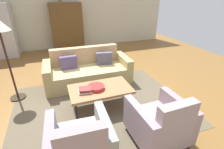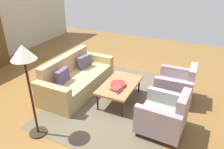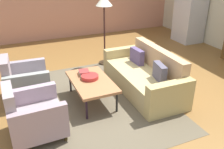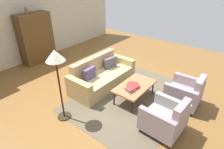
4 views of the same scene
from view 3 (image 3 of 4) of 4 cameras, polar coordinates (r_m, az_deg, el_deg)
ground_plane at (r=5.15m, az=3.38°, el=-3.88°), size 10.36×10.36×0.00m
area_rug at (r=4.85m, az=-4.02°, el=-5.86°), size 3.40×2.60×0.01m
couch at (r=5.15m, az=7.85°, el=-0.50°), size 2.11×0.93×0.86m
coffee_table at (r=4.64m, az=-4.75°, el=-1.79°), size 1.20×0.70×0.44m
armchair_left at (r=5.03m, az=-19.71°, el=-1.83°), size 0.84×0.84×0.88m
armchair_right at (r=3.97m, az=-18.00°, el=-9.18°), size 0.82×0.82×0.88m
fruit_bowl at (r=4.69m, az=-5.12°, el=-0.56°), size 0.33×0.33×0.07m
book_stack at (r=4.86m, az=-6.46°, el=0.44°), size 0.27×0.23×0.08m
refrigerator at (r=8.46m, az=17.54°, el=13.42°), size 0.80×0.73×1.85m
floor_lamp at (r=6.09m, az=-1.84°, el=15.25°), size 0.40×0.40×1.72m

